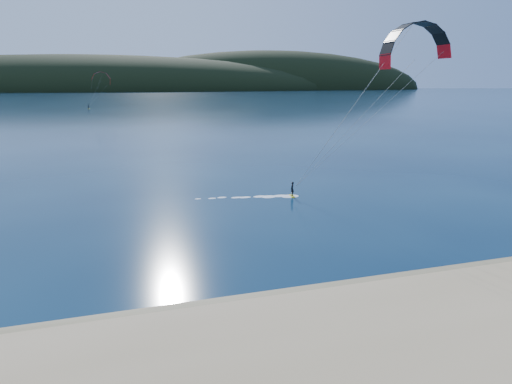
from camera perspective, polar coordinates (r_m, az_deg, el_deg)
The scene contains 5 objects.
ground at distance 20.15m, azimuth -1.08°, elevation -21.78°, with size 1800.00×1800.00×0.00m, color #071C36.
wet_sand at distance 23.80m, azimuth -4.01°, elevation -15.46°, with size 220.00×2.50×0.10m.
headland at distance 761.08m, azimuth -16.22°, elevation 13.07°, with size 1200.00×310.00×140.00m.
kitesurfer_near at distance 43.37m, azimuth 19.66°, elevation 15.66°, with size 23.70×9.07×17.24m.
kitesurfer_far at distance 215.91m, azimuth -20.22°, elevation 13.87°, with size 11.96×4.88×15.99m.
Camera 1 is at (-4.18, -15.69, 11.93)m, focal length 29.58 mm.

